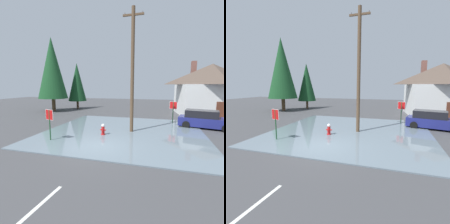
{
  "view_description": "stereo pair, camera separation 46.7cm",
  "coord_description": "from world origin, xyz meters",
  "views": [
    {
      "loc": [
        3.82,
        -9.93,
        3.8
      ],
      "look_at": [
        0.2,
        2.94,
        1.78
      ],
      "focal_mm": 28.05,
      "sensor_mm": 36.0,
      "label": 1
    },
    {
      "loc": [
        4.26,
        -9.79,
        3.8
      ],
      "look_at": [
        0.2,
        2.94,
        1.78
      ],
      "focal_mm": 28.05,
      "sensor_mm": 36.0,
      "label": 2
    }
  ],
  "objects": [
    {
      "name": "ground_plane",
      "position": [
        0.0,
        0.0,
        -0.05
      ],
      "size": [
        80.0,
        80.0,
        0.1
      ],
      "primitive_type": "cube",
      "color": "#424244"
    },
    {
      "name": "flood_puddle",
      "position": [
        0.92,
        4.04,
        0.04
      ],
      "size": [
        12.56,
        12.15,
        0.07
      ],
      "primitive_type": "cube",
      "color": "slate",
      "rests_on": "ground"
    },
    {
      "name": "lane_stop_bar",
      "position": [
        -0.74,
        -1.29,
        0.0
      ],
      "size": [
        4.44,
        0.47,
        0.01
      ],
      "primitive_type": "cube",
      "rotation": [
        0.0,
        0.0,
        -0.04
      ],
      "color": "silver",
      "rests_on": "ground"
    },
    {
      "name": "lane_center_stripe",
      "position": [
        0.17,
        -5.99,
        0.0
      ],
      "size": [
        0.34,
        2.92,
        0.01
      ],
      "primitive_type": "cube",
      "rotation": [
        0.0,
        0.0,
        1.5
      ],
      "color": "silver",
      "rests_on": "ground"
    },
    {
      "name": "stop_sign_near",
      "position": [
        -3.46,
        0.2,
        1.57
      ],
      "size": [
        0.7,
        0.22,
        2.2
      ],
      "color": "#1E4C28",
      "rests_on": "ground"
    },
    {
      "name": "fire_hydrant",
      "position": [
        -0.38,
        2.47,
        0.45
      ],
      "size": [
        0.46,
        0.39,
        0.91
      ],
      "color": "red",
      "rests_on": "ground"
    },
    {
      "name": "utility_pole",
      "position": [
        1.57,
        4.01,
        5.01
      ],
      "size": [
        1.6,
        0.28,
        9.67
      ],
      "color": "brown",
      "rests_on": "ground"
    },
    {
      "name": "stop_sign_far",
      "position": [
        5.05,
        8.77,
        1.56
      ],
      "size": [
        0.71,
        0.28,
        2.19
      ],
      "color": "#1E4C28",
      "rests_on": "ground"
    },
    {
      "name": "house",
      "position": [
        9.98,
        15.46,
        3.4
      ],
      "size": [
        9.24,
        7.93,
        7.07
      ],
      "color": "silver",
      "rests_on": "ground"
    },
    {
      "name": "parked_car",
      "position": [
        7.67,
        7.24,
        0.77
      ],
      "size": [
        4.79,
        2.79,
        1.61
      ],
      "color": "navy",
      "rests_on": "ground"
    },
    {
      "name": "pine_tree_tall_left",
      "position": [
        -9.48,
        16.34,
        4.34
      ],
      "size": [
        2.95,
        2.95,
        7.37
      ],
      "color": "#4C3823",
      "rests_on": "ground"
    },
    {
      "name": "pine_tree_mid_left",
      "position": [
        -11.75,
        12.98,
        6.3
      ],
      "size": [
        4.28,
        4.28,
        10.71
      ],
      "color": "#4C3823",
      "rests_on": "ground"
    }
  ]
}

